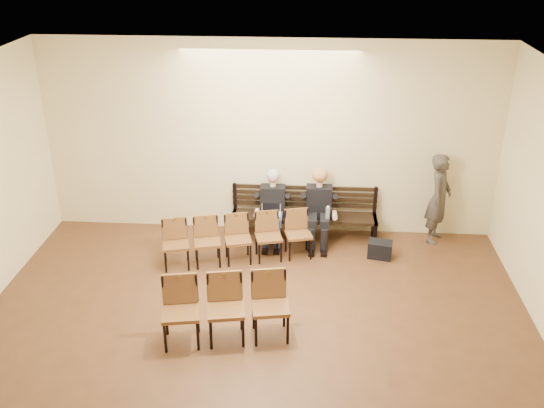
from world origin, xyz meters
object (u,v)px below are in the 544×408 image
(water_bottle, at_px, (327,220))
(bag, at_px, (380,249))
(laptop, at_px, (271,216))
(chair_row_front, at_px, (238,240))
(seated_woman, at_px, (319,209))
(passerby, at_px, (440,192))
(seated_man, at_px, (273,208))
(bench, at_px, (304,227))
(chair_row_back, at_px, (226,310))

(water_bottle, bearing_deg, bag, -13.54)
(laptop, bearing_deg, chair_row_front, -120.75)
(seated_woman, bearing_deg, passerby, 6.00)
(water_bottle, bearing_deg, seated_man, 164.98)
(laptop, bearing_deg, bench, 35.92)
(bench, xyz_separation_m, seated_man, (-0.55, -0.12, 0.42))
(passerby, relative_size, chair_row_back, 1.11)
(bag, bearing_deg, chair_row_back, -133.80)
(bench, distance_m, seated_man, 0.70)
(water_bottle, distance_m, passerby, 2.03)
(water_bottle, height_order, chair_row_front, chair_row_front)
(seated_man, distance_m, water_bottle, 1.00)
(bag, distance_m, chair_row_back, 3.34)
(seated_woman, distance_m, chair_row_back, 3.14)
(water_bottle, bearing_deg, passerby, 13.84)
(bench, height_order, laptop, laptop)
(chair_row_back, bearing_deg, passerby, 32.59)
(seated_woman, distance_m, bag, 1.26)
(laptop, xyz_separation_m, passerby, (2.93, 0.39, 0.37))
(bag, bearing_deg, seated_woman, 155.75)
(seated_man, xyz_separation_m, chair_row_front, (-0.52, -0.77, -0.24))
(passerby, xyz_separation_m, chair_row_front, (-3.43, -0.99, -0.54))
(seated_woman, relative_size, laptop, 3.82)
(bag, height_order, chair_row_front, chair_row_front)
(water_bottle, relative_size, chair_row_front, 0.10)
(seated_woman, xyz_separation_m, chair_row_back, (-1.24, -2.88, -0.17))
(seated_woman, bearing_deg, laptop, -168.38)
(water_bottle, relative_size, passerby, 0.13)
(bench, distance_m, passerby, 2.46)
(laptop, bearing_deg, bag, -0.08)
(bench, relative_size, laptop, 7.71)
(laptop, xyz_separation_m, bag, (1.89, -0.31, -0.43))
(bag, xyz_separation_m, chair_row_back, (-2.30, -2.40, 0.33))
(bench, height_order, passerby, passerby)
(passerby, distance_m, chair_row_back, 4.58)
(bag, height_order, chair_row_back, chair_row_back)
(water_bottle, height_order, passerby, passerby)
(chair_row_back, bearing_deg, seated_man, 71.18)
(bench, relative_size, water_bottle, 10.63)
(bench, distance_m, chair_row_front, 1.41)
(passerby, bearing_deg, chair_row_front, 130.00)
(bench, bearing_deg, laptop, -153.17)
(seated_man, relative_size, chair_row_front, 0.52)
(seated_woman, distance_m, laptop, 0.85)
(bench, relative_size, chair_row_back, 1.53)
(bench, relative_size, bag, 6.57)
(water_bottle, bearing_deg, chair_row_back, -118.06)
(seated_man, bearing_deg, passerby, 4.33)
(seated_man, height_order, chair_row_front, seated_man)
(seated_woman, height_order, water_bottle, seated_woman)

